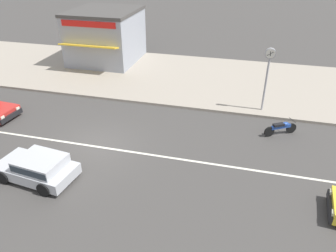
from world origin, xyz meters
TOP-DOWN VIEW (x-y plane):
  - ground_plane at (0.00, 0.00)m, footprint 160.00×160.00m
  - lane_centre_stripe at (0.00, 0.00)m, footprint 50.40×0.14m
  - kerb_strip at (0.00, 10.26)m, footprint 68.00×10.00m
  - hatchback_silver_4 at (-1.28, -2.90)m, footprint 3.72×2.16m
  - motorcycle_0 at (8.99, 3.57)m, footprint 1.68×1.09m
  - street_clock at (8.00, 6.07)m, footprint 0.58×0.22m
  - shopfront_corner_warung at (-4.80, 12.49)m, footprint 5.16×6.45m

SIDE VIEW (x-z plane):
  - ground_plane at x=0.00m, z-range 0.00..0.00m
  - lane_centre_stripe at x=0.00m, z-range 0.00..0.01m
  - kerb_strip at x=0.00m, z-range 0.00..0.15m
  - motorcycle_0 at x=8.99m, z-range 0.03..0.82m
  - hatchback_silver_4 at x=-1.28m, z-range 0.04..1.14m
  - shopfront_corner_warung at x=-4.80m, z-range 0.16..4.26m
  - street_clock at x=8.00m, z-range 0.99..4.75m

